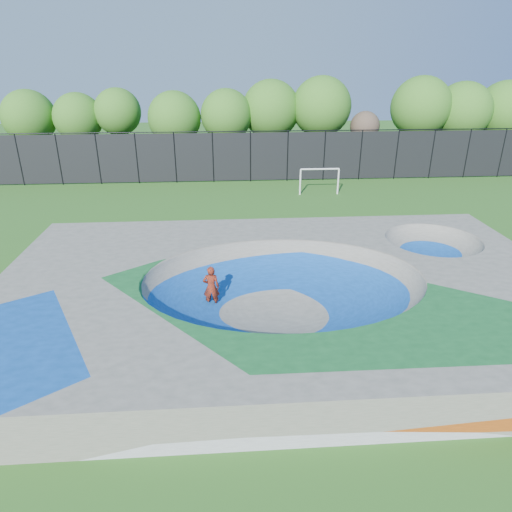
% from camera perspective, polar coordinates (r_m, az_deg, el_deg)
% --- Properties ---
extents(ground, '(120.00, 120.00, 0.00)m').
position_cam_1_polar(ground, '(18.31, 3.32, -6.82)').
color(ground, '#245617').
rests_on(ground, ground).
extents(skate_deck, '(22.00, 14.00, 1.50)m').
position_cam_1_polar(skate_deck, '(17.95, 3.37, -4.75)').
color(skate_deck, gray).
rests_on(skate_deck, ground).
extents(skater, '(0.66, 0.44, 1.80)m').
position_cam_1_polar(skater, '(18.18, -5.62, -3.91)').
color(skater, red).
rests_on(skater, ground).
extents(skateboard, '(0.79, 0.28, 0.05)m').
position_cam_1_polar(skateboard, '(18.60, -5.52, -6.30)').
color(skateboard, black).
rests_on(skateboard, ground).
extents(soccer_goal, '(2.94, 0.12, 1.94)m').
position_cam_1_polar(soccer_goal, '(34.09, 7.95, 9.83)').
color(soccer_goal, white).
rests_on(soccer_goal, ground).
extents(fence, '(48.09, 0.09, 4.04)m').
position_cam_1_polar(fence, '(37.43, -0.69, 12.44)').
color(fence, black).
rests_on(fence, ground).
extents(treeline, '(52.83, 6.34, 7.98)m').
position_cam_1_polar(treeline, '(42.38, 3.27, 17.47)').
color(treeline, '#473223').
rests_on(treeline, ground).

